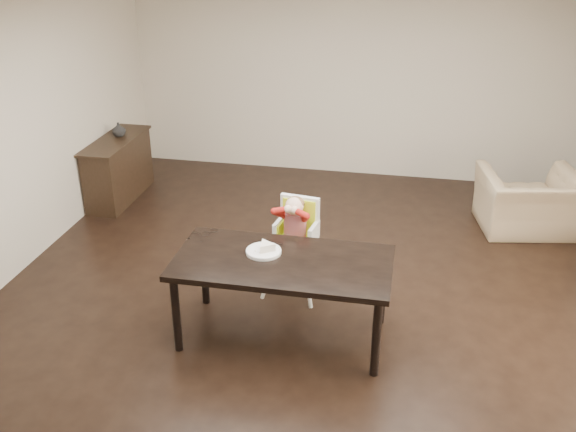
{
  "coord_description": "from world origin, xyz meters",
  "views": [
    {
      "loc": [
        0.82,
        -4.99,
        3.35
      ],
      "look_at": [
        -0.19,
        0.03,
        0.91
      ],
      "focal_mm": 40.0,
      "sensor_mm": 36.0,
      "label": 1
    }
  ],
  "objects_px": {
    "high_chair": "(296,225)",
    "dining_table": "(283,268)",
    "sideboard": "(118,169)",
    "armchair": "(530,193)"
  },
  "relations": [
    {
      "from": "dining_table",
      "to": "sideboard",
      "type": "relative_size",
      "value": 1.43
    },
    {
      "from": "dining_table",
      "to": "high_chair",
      "type": "bearing_deg",
      "value": 92.64
    },
    {
      "from": "dining_table",
      "to": "sideboard",
      "type": "distance_m",
      "value": 3.65
    },
    {
      "from": "high_chair",
      "to": "dining_table",
      "type": "bearing_deg",
      "value": -79.12
    },
    {
      "from": "dining_table",
      "to": "armchair",
      "type": "height_order",
      "value": "armchair"
    },
    {
      "from": "high_chair",
      "to": "armchair",
      "type": "xyz_separation_m",
      "value": [
        2.37,
        1.8,
        -0.24
      ]
    },
    {
      "from": "dining_table",
      "to": "high_chair",
      "type": "relative_size",
      "value": 1.81
    },
    {
      "from": "dining_table",
      "to": "sideboard",
      "type": "bearing_deg",
      "value": 136.69
    },
    {
      "from": "armchair",
      "to": "sideboard",
      "type": "height_order",
      "value": "armchair"
    },
    {
      "from": "sideboard",
      "to": "armchair",
      "type": "bearing_deg",
      "value": 0.79
    }
  ]
}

